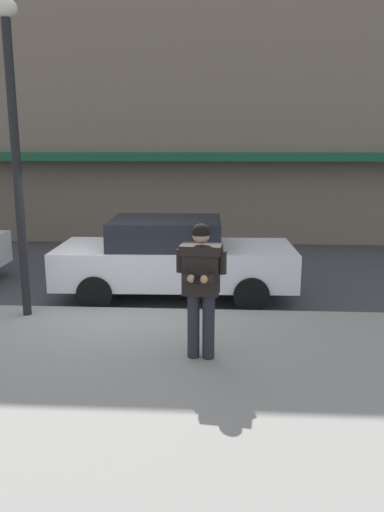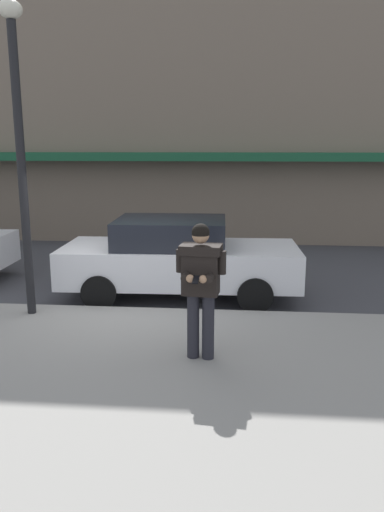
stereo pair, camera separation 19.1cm
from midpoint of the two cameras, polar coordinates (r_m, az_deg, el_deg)
The scene contains 7 objects.
ground_plane at distance 9.06m, azimuth -8.24°, elevation -6.30°, with size 80.00×80.00×0.00m, color #3D3D42.
sidewalk at distance 6.27m, azimuth -4.36°, elevation -14.30°, with size 32.00×5.30×0.14m, color gray.
curb_paint_line at distance 8.96m, azimuth -1.86°, elevation -6.36°, with size 28.00×0.12×0.01m, color silver.
storefront_facade at distance 17.07m, azimuth 0.78°, elevation 20.24°, with size 28.00×4.70×10.44m.
parked_sedan_mid at distance 9.63m, azimuth -2.70°, elevation -0.17°, with size 4.55×2.03×1.54m.
man_texting_on_phone at distance 6.40m, azimuth 0.18°, elevation -2.40°, with size 0.65×0.61×1.81m.
street_lamp_post at distance 8.43m, azimuth -20.32°, elevation 13.39°, with size 0.36×0.36×4.88m.
Camera 1 is at (1.70, -8.41, 2.88)m, focal length 35.00 mm.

